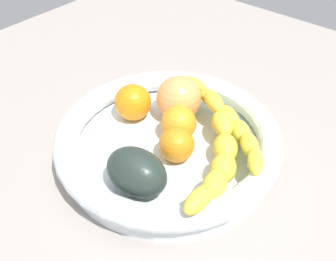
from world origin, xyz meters
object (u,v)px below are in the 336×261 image
(banana_draped_right, at_px, (219,153))
(orange_front, at_px, (133,102))
(banana_draped_left, at_px, (229,121))
(orange_mid_left, at_px, (177,145))
(fruit_bowl, at_px, (168,142))
(orange_mid_right, at_px, (177,122))
(peach_blush, at_px, (179,98))
(avocado_dark, at_px, (137,172))

(banana_draped_right, height_order, orange_front, same)
(banana_draped_left, height_order, orange_front, orange_front)
(orange_front, relative_size, orange_mid_left, 1.14)
(fruit_bowl, height_order, orange_mid_right, orange_mid_right)
(fruit_bowl, distance_m, orange_mid_right, 0.03)
(banana_draped_right, distance_m, peach_blush, 0.14)
(fruit_bowl, relative_size, banana_draped_right, 1.54)
(orange_front, bearing_deg, fruit_bowl, 169.03)
(peach_blush, bearing_deg, avocado_dark, 109.75)
(orange_front, bearing_deg, peach_blush, -138.78)
(orange_mid_left, relative_size, orange_mid_right, 0.94)
(banana_draped_right, distance_m, orange_mid_right, 0.09)
(fruit_bowl, bearing_deg, banana_draped_left, -125.53)
(orange_front, height_order, orange_mid_right, orange_front)
(fruit_bowl, bearing_deg, orange_mid_left, 154.06)
(banana_draped_right, xyz_separation_m, avocado_dark, (0.06, 0.10, -0.00))
(orange_mid_left, distance_m, avocado_dark, 0.08)
(orange_mid_left, distance_m, orange_mid_right, 0.05)
(orange_front, distance_m, orange_mid_left, 0.12)
(banana_draped_left, bearing_deg, fruit_bowl, 54.47)
(orange_front, relative_size, peach_blush, 0.82)
(orange_mid_left, bearing_deg, orange_mid_right, -51.79)
(fruit_bowl, bearing_deg, avocado_dark, 104.61)
(orange_mid_left, bearing_deg, orange_front, -14.71)
(orange_mid_left, bearing_deg, banana_draped_left, -107.71)
(banana_draped_left, bearing_deg, orange_mid_left, 72.29)
(orange_mid_left, xyz_separation_m, avocado_dark, (0.00, 0.08, 0.01))
(orange_mid_right, bearing_deg, banana_draped_left, -137.80)
(banana_draped_right, height_order, orange_mid_left, banana_draped_right)
(orange_mid_left, distance_m, peach_blush, 0.10)
(fruit_bowl, relative_size, banana_draped_left, 1.53)
(orange_mid_left, relative_size, peach_blush, 0.71)
(banana_draped_right, bearing_deg, peach_blush, -26.73)
(banana_draped_left, xyz_separation_m, orange_mid_right, (0.06, 0.06, 0.00))
(fruit_bowl, distance_m, peach_blush, 0.08)
(orange_front, distance_m, orange_mid_right, 0.09)
(orange_front, bearing_deg, orange_mid_left, 165.29)
(banana_draped_left, relative_size, peach_blush, 3.03)
(banana_draped_right, distance_m, orange_front, 0.18)
(orange_mid_left, height_order, orange_mid_right, orange_mid_right)
(orange_front, xyz_separation_m, orange_mid_left, (-0.12, 0.03, -0.00))
(orange_mid_left, bearing_deg, banana_draped_right, -162.69)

